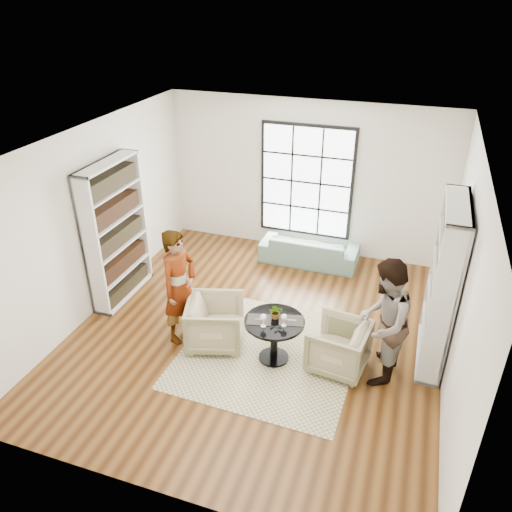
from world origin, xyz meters
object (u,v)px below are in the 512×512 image
(pedestal_table, at_px, (274,331))
(armchair_right, at_px, (338,346))
(person_left, at_px, (179,287))
(wine_glass_right, at_px, (284,318))
(armchair_left, at_px, (215,323))
(person_right, at_px, (383,322))
(wine_glass_left, at_px, (263,318))
(sofa, at_px, (309,249))
(flower_centerpiece, at_px, (276,312))

(pedestal_table, height_order, armchair_right, armchair_right)
(armchair_right, distance_m, person_left, 2.44)
(pedestal_table, bearing_deg, person_left, 177.55)
(armchair_right, xyz_separation_m, wine_glass_right, (-0.74, -0.20, 0.46))
(armchair_right, bearing_deg, armchair_left, -80.54)
(person_right, bearing_deg, person_left, -81.91)
(armchair_right, distance_m, wine_glass_left, 1.15)
(armchair_left, bearing_deg, armchair_right, -104.62)
(sofa, bearing_deg, person_right, 120.37)
(sofa, relative_size, flower_centerpiece, 8.68)
(pedestal_table, xyz_separation_m, wine_glass_right, (0.16, -0.07, 0.32))
(sofa, bearing_deg, wine_glass_left, 91.93)
(person_left, distance_m, person_right, 2.93)
(person_right, bearing_deg, armchair_right, -83.11)
(armchair_left, distance_m, wine_glass_left, 0.97)
(person_left, relative_size, flower_centerpiece, 8.38)
(person_left, relative_size, person_right, 0.99)
(pedestal_table, height_order, wine_glass_right, wine_glass_right)
(wine_glass_right, bearing_deg, flower_centerpiece, 138.66)
(wine_glass_left, bearing_deg, flower_centerpiece, 66.99)
(sofa, bearing_deg, person_left, 66.45)
(wine_glass_right, relative_size, flower_centerpiece, 0.88)
(armchair_left, relative_size, wine_glass_left, 4.11)
(armchair_left, height_order, person_left, person_left)
(pedestal_table, relative_size, wine_glass_right, 4.49)
(pedestal_table, bearing_deg, armchair_left, 176.11)
(person_right, bearing_deg, sofa, -143.12)
(armchair_right, bearing_deg, flower_centerpiece, -78.81)
(armchair_left, bearing_deg, flower_centerpiece, -106.31)
(person_left, bearing_deg, armchair_left, -75.36)
(sofa, height_order, armchair_right, armchair_right)
(armchair_left, height_order, wine_glass_left, wine_glass_left)
(sofa, height_order, armchair_left, armchair_left)
(person_left, distance_m, flower_centerpiece, 1.48)
(sofa, bearing_deg, flower_centerpiece, 94.11)
(armchair_left, bearing_deg, sofa, -30.82)
(armchair_right, relative_size, wine_glass_left, 3.93)
(sofa, xyz_separation_m, armchair_right, (1.09, -2.84, 0.09))
(person_left, height_order, person_right, person_right)
(armchair_right, bearing_deg, person_left, -80.99)
(sofa, distance_m, wine_glass_right, 3.11)
(person_right, height_order, wine_glass_left, person_right)
(wine_glass_right, distance_m, flower_centerpiece, 0.21)
(armchair_left, bearing_deg, pedestal_table, -110.43)
(armchair_right, bearing_deg, wine_glass_left, -65.75)
(pedestal_table, xyz_separation_m, sofa, (-0.19, 2.97, -0.22))
(person_right, bearing_deg, wine_glass_left, -72.13)
(pedestal_table, distance_m, flower_centerpiece, 0.30)
(armchair_left, xyz_separation_m, armchair_right, (1.83, 0.06, -0.02))
(sofa, distance_m, wine_glass_left, 3.20)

